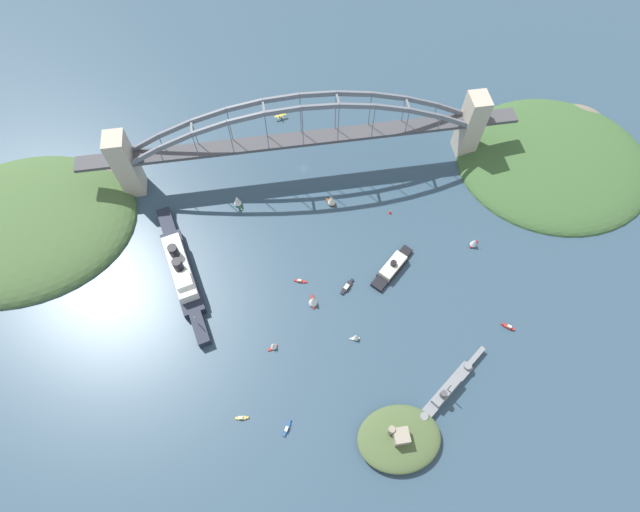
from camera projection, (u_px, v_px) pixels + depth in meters
name	position (u px, v px, depth m)	size (l,w,h in m)	color
ground_plane	(304.00, 168.00, 353.62)	(1400.00, 1400.00, 0.00)	#334C60
harbor_arch_bridge	(303.00, 141.00, 328.75)	(299.00, 16.24, 64.38)	#BCB29E
headland_west_shore	(554.00, 160.00, 357.30)	(141.11, 129.72, 21.16)	#3D6033
headland_east_shore	(28.00, 225.00, 329.30)	(149.57, 122.16, 31.17)	#476638
ocean_liner	(181.00, 270.00, 304.83)	(32.54, 101.68, 21.86)	#1E2333
naval_cruiser	(445.00, 392.00, 270.36)	(59.28, 45.04, 17.35)	gray
harbor_ferry_steamer	(392.00, 267.00, 310.11)	(32.36, 30.79, 8.33)	black
fort_island_mid_harbor	(399.00, 438.00, 257.34)	(44.84, 35.19, 15.24)	#4C6038
seaplane_taxiing_near_bridge	(280.00, 116.00, 376.87)	(9.18, 7.54, 4.89)	#B7B7B2
small_boat_0	(242.00, 418.00, 265.81)	(7.39, 2.27, 1.96)	gold
small_boat_1	(273.00, 346.00, 283.88)	(6.38, 4.94, 6.24)	#B2231E
small_boat_2	(300.00, 281.00, 307.36)	(8.30, 3.63, 1.86)	#B2231E
small_boat_3	(508.00, 327.00, 291.84)	(7.12, 6.05, 2.50)	#B2231E
small_boat_4	(356.00, 337.00, 286.52)	(6.16, 3.59, 6.18)	silver
small_boat_5	(347.00, 287.00, 305.05)	(10.12, 10.50, 2.61)	black
small_boat_6	(332.00, 200.00, 333.91)	(7.53, 8.71, 9.92)	brown
small_boat_7	(474.00, 242.00, 317.70)	(7.42, 6.32, 8.35)	#B2231E
small_boat_8	(313.00, 301.00, 296.69)	(5.44, 9.89, 9.22)	#B2231E
small_boat_9	(287.00, 428.00, 263.08)	(5.67, 8.67, 1.96)	#234C8C
small_boat_10	(237.00, 200.00, 333.54)	(6.79, 9.41, 10.01)	#2D6B3D
channel_marker_buoy	(390.00, 212.00, 332.96)	(2.20, 2.20, 2.75)	red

